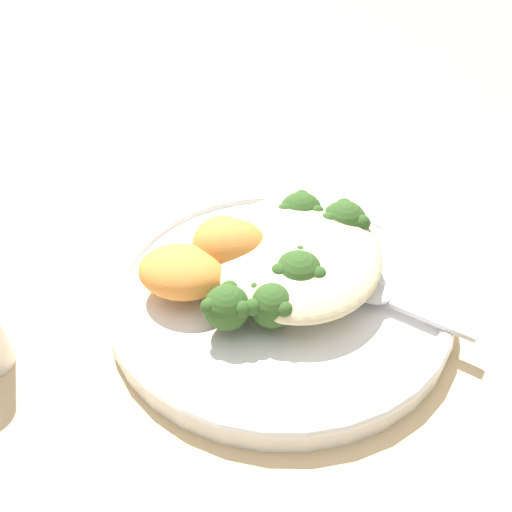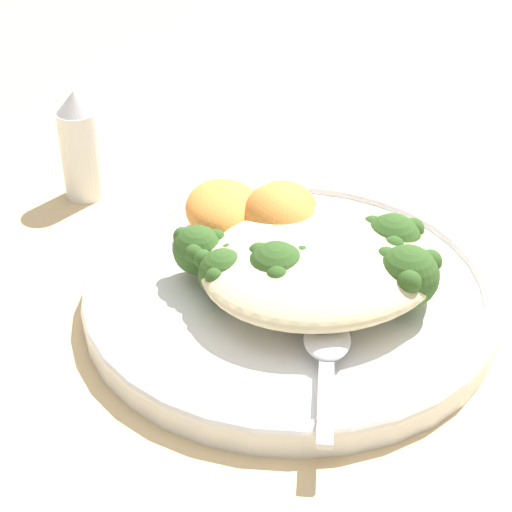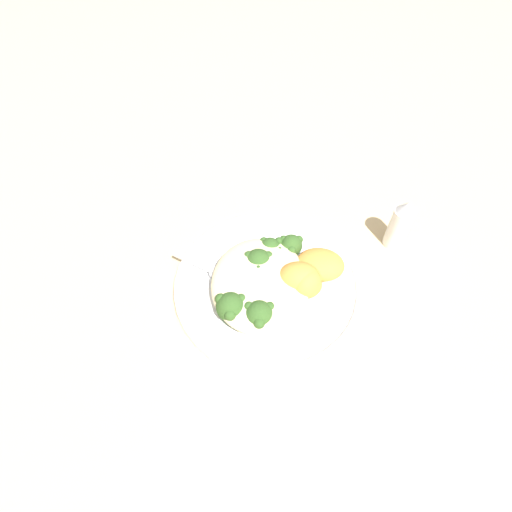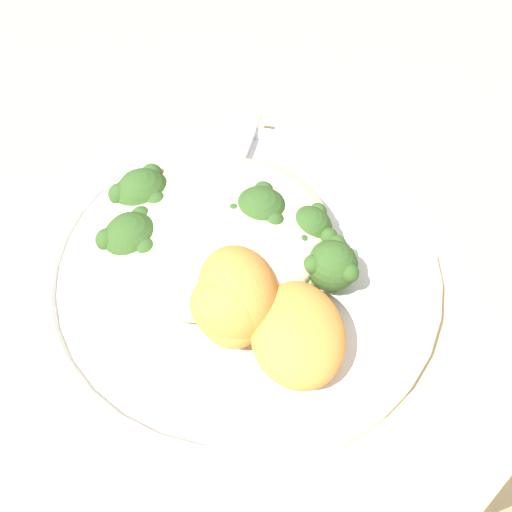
{
  "view_description": "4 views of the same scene",
  "coord_description": "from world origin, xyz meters",
  "px_view_note": "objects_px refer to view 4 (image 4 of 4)",
  "views": [
    {
      "loc": [
        0.29,
        0.03,
        0.29
      ],
      "look_at": [
        -0.02,
        -0.0,
        0.04
      ],
      "focal_mm": 35.0,
      "sensor_mm": 36.0,
      "label": 1
    },
    {
      "loc": [
        0.19,
        0.44,
        0.36
      ],
      "look_at": [
        0.0,
        0.0,
        0.04
      ],
      "focal_mm": 60.0,
      "sensor_mm": 36.0,
      "label": 2
    },
    {
      "loc": [
        -0.35,
        0.03,
        0.51
      ],
      "look_at": [
        0.0,
        0.03,
        0.06
      ],
      "focal_mm": 28.0,
      "sensor_mm": 36.0,
      "label": 3
    },
    {
      "loc": [
        -0.06,
        -0.19,
        0.3
      ],
      "look_at": [
        -0.01,
        0.0,
        0.03
      ],
      "focal_mm": 35.0,
      "sensor_mm": 36.0,
      "label": 4
    }
  ],
  "objects_px": {
    "broccoli_stalk_3": "(228,231)",
    "spoon": "(234,170)",
    "quinoa_mound": "(212,231)",
    "sweet_potato_chunk_0": "(228,314)",
    "plate": "(241,264)",
    "broccoli_stalk_0": "(307,272)",
    "broccoli_stalk_5": "(143,248)",
    "sweet_potato_chunk_1": "(229,309)",
    "sweet_potato_chunk_2": "(293,334)",
    "broccoli_stalk_2": "(253,225)",
    "broccoli_stalk_4": "(155,211)",
    "broccoli_stalk_1": "(291,243)",
    "sweet_potato_chunk_3": "(237,291)"
  },
  "relations": [
    {
      "from": "broccoli_stalk_2",
      "to": "broccoli_stalk_3",
      "type": "bearing_deg",
      "value": 112.01
    },
    {
      "from": "plate",
      "to": "broccoli_stalk_2",
      "type": "xyz_separation_m",
      "value": [
        0.01,
        0.01,
        0.03
      ]
    },
    {
      "from": "plate",
      "to": "broccoli_stalk_5",
      "type": "xyz_separation_m",
      "value": [
        -0.06,
        0.01,
        0.03
      ]
    },
    {
      "from": "broccoli_stalk_1",
      "to": "sweet_potato_chunk_1",
      "type": "distance_m",
      "value": 0.07
    },
    {
      "from": "spoon",
      "to": "sweet_potato_chunk_2",
      "type": "bearing_deg",
      "value": -151.36
    },
    {
      "from": "plate",
      "to": "quinoa_mound",
      "type": "xyz_separation_m",
      "value": [
        -0.02,
        0.01,
        0.03
      ]
    },
    {
      "from": "broccoli_stalk_4",
      "to": "broccoli_stalk_5",
      "type": "xyz_separation_m",
      "value": [
        -0.01,
        -0.03,
        0.0
      ]
    },
    {
      "from": "broccoli_stalk_0",
      "to": "spoon",
      "type": "relative_size",
      "value": 0.98
    },
    {
      "from": "broccoli_stalk_0",
      "to": "broccoli_stalk_3",
      "type": "relative_size",
      "value": 0.87
    },
    {
      "from": "broccoli_stalk_3",
      "to": "sweet_potato_chunk_1",
      "type": "relative_size",
      "value": 2.35
    },
    {
      "from": "broccoli_stalk_0",
      "to": "spoon",
      "type": "distance_m",
      "value": 0.12
    },
    {
      "from": "broccoli_stalk_0",
      "to": "sweet_potato_chunk_2",
      "type": "height_order",
      "value": "same"
    },
    {
      "from": "sweet_potato_chunk_0",
      "to": "spoon",
      "type": "xyz_separation_m",
      "value": [
        0.03,
        0.13,
        -0.01
      ]
    },
    {
      "from": "broccoli_stalk_5",
      "to": "sweet_potato_chunk_1",
      "type": "relative_size",
      "value": 1.65
    },
    {
      "from": "plate",
      "to": "spoon",
      "type": "height_order",
      "value": "spoon"
    },
    {
      "from": "plate",
      "to": "broccoli_stalk_1",
      "type": "distance_m",
      "value": 0.04
    },
    {
      "from": "broccoli_stalk_3",
      "to": "broccoli_stalk_5",
      "type": "height_order",
      "value": "broccoli_stalk_5"
    },
    {
      "from": "broccoli_stalk_3",
      "to": "spoon",
      "type": "relative_size",
      "value": 1.13
    },
    {
      "from": "quinoa_mound",
      "to": "sweet_potato_chunk_0",
      "type": "distance_m",
      "value": 0.06
    },
    {
      "from": "plate",
      "to": "broccoli_stalk_3",
      "type": "xyz_separation_m",
      "value": [
        -0.01,
        0.01,
        0.02
      ]
    },
    {
      "from": "broccoli_stalk_0",
      "to": "broccoli_stalk_3",
      "type": "height_order",
      "value": "broccoli_stalk_0"
    },
    {
      "from": "quinoa_mound",
      "to": "broccoli_stalk_3",
      "type": "distance_m",
      "value": 0.01
    },
    {
      "from": "broccoli_stalk_3",
      "to": "broccoli_stalk_1",
      "type": "bearing_deg",
      "value": -102.04
    },
    {
      "from": "broccoli_stalk_2",
      "to": "quinoa_mound",
      "type": "bearing_deg",
      "value": 121.66
    },
    {
      "from": "broccoli_stalk_2",
      "to": "broccoli_stalk_4",
      "type": "height_order",
      "value": "same"
    },
    {
      "from": "broccoli_stalk_4",
      "to": "spoon",
      "type": "xyz_separation_m",
      "value": [
        0.07,
        0.04,
        -0.01
      ]
    },
    {
      "from": "broccoli_stalk_1",
      "to": "broccoli_stalk_4",
      "type": "distance_m",
      "value": 0.1
    },
    {
      "from": "sweet_potato_chunk_1",
      "to": "sweet_potato_chunk_2",
      "type": "distance_m",
      "value": 0.04
    },
    {
      "from": "broccoli_stalk_3",
      "to": "sweet_potato_chunk_0",
      "type": "bearing_deg",
      "value": -173.47
    },
    {
      "from": "broccoli_stalk_3",
      "to": "broccoli_stalk_5",
      "type": "xyz_separation_m",
      "value": [
        -0.06,
        -0.01,
        0.01
      ]
    },
    {
      "from": "broccoli_stalk_1",
      "to": "broccoli_stalk_3",
      "type": "distance_m",
      "value": 0.05
    },
    {
      "from": "broccoli_stalk_0",
      "to": "sweet_potato_chunk_1",
      "type": "bearing_deg",
      "value": -161.25
    },
    {
      "from": "sweet_potato_chunk_1",
      "to": "sweet_potato_chunk_0",
      "type": "bearing_deg",
      "value": 145.59
    },
    {
      "from": "sweet_potato_chunk_1",
      "to": "sweet_potato_chunk_3",
      "type": "relative_size",
      "value": 0.79
    },
    {
      "from": "broccoli_stalk_5",
      "to": "sweet_potato_chunk_0",
      "type": "height_order",
      "value": "broccoli_stalk_5"
    },
    {
      "from": "broccoli_stalk_1",
      "to": "sweet_potato_chunk_0",
      "type": "height_order",
      "value": "broccoli_stalk_1"
    },
    {
      "from": "sweet_potato_chunk_1",
      "to": "sweet_potato_chunk_2",
      "type": "bearing_deg",
      "value": -34.87
    },
    {
      "from": "plate",
      "to": "broccoli_stalk_5",
      "type": "relative_size",
      "value": 3.49
    },
    {
      "from": "broccoli_stalk_3",
      "to": "broccoli_stalk_5",
      "type": "relative_size",
      "value": 1.42
    },
    {
      "from": "broccoli_stalk_5",
      "to": "broccoli_stalk_3",
      "type": "bearing_deg",
      "value": -129.79
    },
    {
      "from": "sweet_potato_chunk_2",
      "to": "sweet_potato_chunk_3",
      "type": "relative_size",
      "value": 1.14
    },
    {
      "from": "quinoa_mound",
      "to": "broccoli_stalk_5",
      "type": "height_order",
      "value": "broccoli_stalk_5"
    },
    {
      "from": "broccoli_stalk_3",
      "to": "broccoli_stalk_4",
      "type": "xyz_separation_m",
      "value": [
        -0.05,
        0.02,
        0.01
      ]
    },
    {
      "from": "plate",
      "to": "sweet_potato_chunk_0",
      "type": "height_order",
      "value": "sweet_potato_chunk_0"
    },
    {
      "from": "plate",
      "to": "sweet_potato_chunk_3",
      "type": "distance_m",
      "value": 0.05
    },
    {
      "from": "broccoli_stalk_5",
      "to": "spoon",
      "type": "relative_size",
      "value": 0.79
    },
    {
      "from": "sweet_potato_chunk_3",
      "to": "spoon",
      "type": "height_order",
      "value": "sweet_potato_chunk_3"
    },
    {
      "from": "plate",
      "to": "broccoli_stalk_4",
      "type": "bearing_deg",
      "value": 143.22
    },
    {
      "from": "broccoli_stalk_1",
      "to": "broccoli_stalk_3",
      "type": "xyz_separation_m",
      "value": [
        -0.04,
        0.02,
        -0.0
      ]
    },
    {
      "from": "broccoli_stalk_4",
      "to": "spoon",
      "type": "distance_m",
      "value": 0.08
    }
  ]
}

